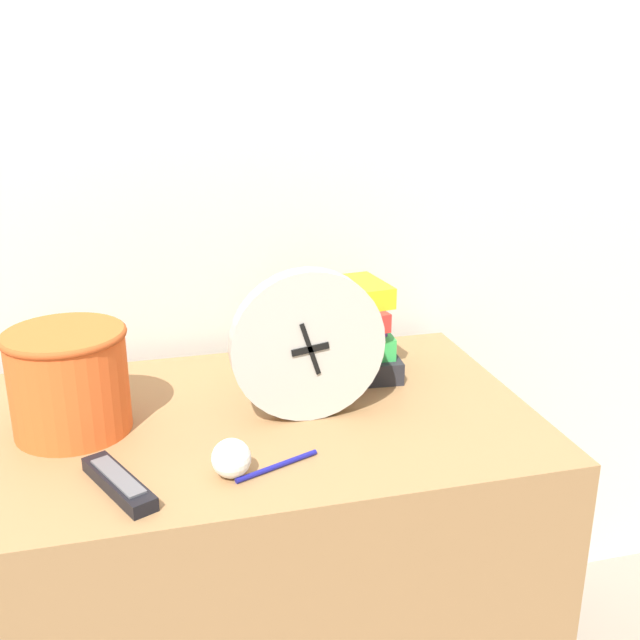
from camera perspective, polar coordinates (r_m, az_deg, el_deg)
The scene contains 8 objects.
wall_back at distance 1.47m, azimuth -10.37°, elevation 15.95°, with size 6.00×0.04×2.40m.
desk at distance 1.44m, azimuth -6.98°, elevation -20.41°, with size 1.03×0.58×0.72m.
desk_clock at distance 1.19m, azimuth -0.93°, elevation -1.97°, with size 0.25×0.04×0.25m.
book_stack at distance 1.37m, azimuth 0.76°, elevation -1.06°, with size 0.25×0.21×0.17m.
basket at distance 1.22m, azimuth -18.61°, elevation -4.22°, with size 0.19×0.19×0.17m.
tv_remote at distance 1.08m, azimuth -15.09°, elevation -11.89°, with size 0.10×0.16×0.02m.
crumpled_paper_ball at distance 1.07m, azimuth -6.77°, elevation -10.42°, with size 0.06×0.06×0.06m.
pen at distance 1.09m, azimuth -3.28°, elevation -11.04°, with size 0.13×0.06×0.01m.
Camera 1 is at (-0.12, -0.82, 1.28)m, focal length 42.00 mm.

